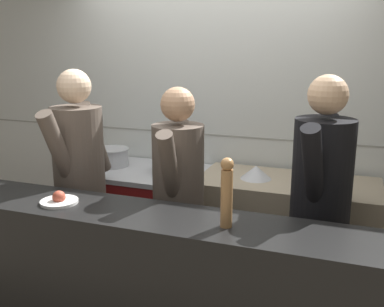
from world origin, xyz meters
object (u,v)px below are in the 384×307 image
at_px(plated_dish_main, 59,200).
at_px(chef_sous, 178,199).
at_px(oven_range, 140,218).
at_px(mixing_bowl_steel, 256,172).
at_px(sauce_pot, 167,163).
at_px(stock_pot, 112,156).
at_px(chef_head_cook, 80,180).
at_px(chef_line, 320,204).
at_px(pepper_mill, 227,191).

height_order(plated_dish_main, chef_sous, chef_sous).
relative_size(oven_range, mixing_bowl_steel, 4.63).
bearing_deg(plated_dish_main, sauce_pot, 82.09).
height_order(stock_pot, chef_sous, chef_sous).
height_order(sauce_pot, chef_sous, chef_sous).
height_order(sauce_pot, chef_head_cook, chef_head_cook).
distance_m(chef_head_cook, chef_sous, 0.75).
bearing_deg(mixing_bowl_steel, sauce_pot, 176.89).
xyz_separation_m(oven_range, chef_line, (1.53, -0.61, 0.53)).
bearing_deg(stock_pot, mixing_bowl_steel, -2.11).
relative_size(mixing_bowl_steel, chef_line, 0.14).
relative_size(stock_pot, sauce_pot, 1.19).
height_order(oven_range, chef_sous, chef_sous).
distance_m(chef_sous, chef_line, 0.90).
bearing_deg(chef_sous, oven_range, 125.78).
height_order(oven_range, stock_pot, stock_pot).
relative_size(stock_pot, chef_line, 0.17).
height_order(mixing_bowl_steel, pepper_mill, pepper_mill).
height_order(sauce_pot, pepper_mill, pepper_mill).
bearing_deg(sauce_pot, chef_line, -25.98).
bearing_deg(oven_range, plated_dish_main, -85.78).
distance_m(sauce_pot, pepper_mill, 1.50).
relative_size(pepper_mill, chef_head_cook, 0.21).
bearing_deg(chef_line, pepper_mill, -115.84).
height_order(stock_pot, pepper_mill, pepper_mill).
bearing_deg(chef_head_cook, chef_line, 3.47).
bearing_deg(chef_head_cook, chef_sous, 2.06).
bearing_deg(plated_dish_main, mixing_bowl_steel, 51.93).
height_order(oven_range, chef_line, chef_line).
bearing_deg(sauce_pot, chef_sous, -61.43).
bearing_deg(stock_pot, plated_dish_main, -73.95).
distance_m(stock_pot, chef_line, 1.90).
xyz_separation_m(mixing_bowl_steel, chef_sous, (-0.38, -0.64, -0.04)).
distance_m(stock_pot, chef_sous, 1.13).
bearing_deg(chef_sous, pepper_mill, -55.34).
height_order(sauce_pot, plated_dish_main, plated_dish_main).
xyz_separation_m(pepper_mill, chef_line, (0.42, 0.59, -0.22)).
distance_m(plated_dish_main, chef_sous, 0.77).
relative_size(chef_sous, chef_line, 0.95).
bearing_deg(mixing_bowl_steel, chef_line, -48.15).
relative_size(mixing_bowl_steel, plated_dish_main, 1.08).
distance_m(pepper_mill, chef_sous, 0.76).
height_order(mixing_bowl_steel, plated_dish_main, plated_dish_main).
height_order(chef_head_cook, chef_sous, chef_head_cook).
bearing_deg(chef_head_cook, mixing_bowl_steel, 31.05).
bearing_deg(chef_sous, chef_line, -3.23).
distance_m(mixing_bowl_steel, chef_line, 0.78).
relative_size(mixing_bowl_steel, chef_sous, 0.14).
distance_m(sauce_pot, chef_line, 1.42).
bearing_deg(mixing_bowl_steel, plated_dish_main, -128.07).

